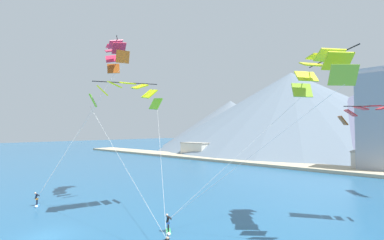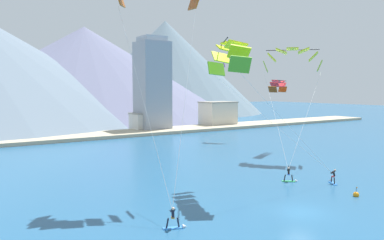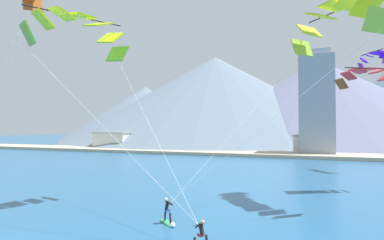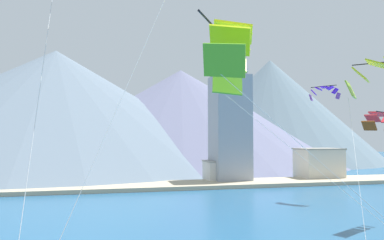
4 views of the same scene
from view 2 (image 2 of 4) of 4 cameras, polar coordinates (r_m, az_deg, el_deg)
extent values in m
plane|color=#23567F|center=(32.94, 16.13, -13.32)|extent=(400.00, 400.00, 0.00)
cube|color=#33B266|center=(42.80, 14.48, -9.02)|extent=(1.38, 1.27, 0.07)
cylinder|color=black|center=(42.66, 13.95, -8.53)|extent=(0.25, 0.24, 0.70)
cylinder|color=black|center=(42.76, 15.02, -8.52)|extent=(0.25, 0.24, 0.70)
cube|color=blue|center=(42.62, 14.50, -8.02)|extent=(0.36, 0.37, 0.12)
cylinder|color=black|center=(42.51, 14.51, -7.62)|extent=(0.36, 0.37, 0.59)
cylinder|color=black|center=(42.56, 14.35, -7.37)|extent=(0.39, 0.43, 0.38)
cylinder|color=black|center=(42.58, 14.65, -7.37)|extent=(0.39, 0.43, 0.38)
cylinder|color=black|center=(42.75, 14.47, -7.35)|extent=(0.42, 0.36, 0.03)
sphere|color=beige|center=(42.36, 14.54, -7.13)|extent=(0.21, 0.21, 0.21)
cone|color=white|center=(42.90, 15.64, -8.92)|extent=(0.46, 0.47, 0.36)
cube|color=#337FDB|center=(28.31, -2.94, -16.11)|extent=(1.50, 0.95, 0.07)
cylinder|color=black|center=(28.13, -3.77, -15.41)|extent=(0.27, 0.20, 0.72)
cylinder|color=black|center=(28.23, -2.12, -15.32)|extent=(0.27, 0.20, 0.72)
cube|color=orange|center=(28.04, -2.95, -14.61)|extent=(0.33, 0.37, 0.12)
cylinder|color=black|center=(27.87, -2.93, -14.02)|extent=(0.34, 0.42, 0.61)
cylinder|color=black|center=(27.89, -3.20, -13.63)|extent=(0.27, 0.51, 0.40)
cylinder|color=black|center=(27.92, -2.71, -13.61)|extent=(0.27, 0.51, 0.40)
cylinder|color=black|center=(28.08, -3.01, -13.56)|extent=(0.49, 0.23, 0.03)
sphere|color=beige|center=(27.64, -2.90, -13.34)|extent=(0.22, 0.22, 0.22)
cone|color=white|center=(28.42, -1.13, -15.89)|extent=(0.41, 0.45, 0.36)
cube|color=#337FDB|center=(43.32, 20.67, -9.01)|extent=(1.17, 1.44, 0.07)
cylinder|color=black|center=(42.87, 20.87, -8.65)|extent=(0.22, 0.25, 0.68)
cylinder|color=black|center=(43.59, 20.50, -8.42)|extent=(0.22, 0.25, 0.68)
cube|color=red|center=(43.15, 20.70, -8.05)|extent=(0.36, 0.34, 0.12)
cylinder|color=black|center=(43.11, 20.81, -7.64)|extent=(0.41, 0.37, 0.58)
cylinder|color=black|center=(42.94, 20.74, -7.46)|extent=(0.45, 0.34, 0.37)
cylinder|color=black|center=(43.14, 20.64, -7.40)|extent=(0.45, 0.34, 0.37)
cylinder|color=black|center=(42.99, 20.46, -7.48)|extent=(0.32, 0.45, 0.03)
sphere|color=tan|center=(43.08, 20.97, -7.16)|extent=(0.21, 0.21, 0.21)
cone|color=white|center=(44.10, 20.28, -8.67)|extent=(0.47, 0.45, 0.36)
cube|color=#A1C732|center=(55.57, 11.15, 7.95)|extent=(1.96, 1.99, 1.60)
cube|color=yellow|center=(55.68, 12.08, 9.27)|extent=(2.31, 2.35, 1.33)
cube|color=yellow|center=(55.75, 13.45, 10.14)|extent=(2.54, 2.56, 0.85)
cube|color=yellow|center=(55.76, 15.07, 10.42)|extent=(2.63, 2.59, 0.25)
cube|color=yellow|center=(55.72, 16.66, 10.07)|extent=(2.60, 2.49, 0.85)
cube|color=yellow|center=(55.63, 18.00, 9.15)|extent=(2.42, 2.22, 1.33)
cube|color=#A1C732|center=(55.50, 18.87, 7.79)|extent=(2.10, 1.82, 1.60)
cylinder|color=black|center=(56.68, 15.07, 10.27)|extent=(5.33, 5.38, 0.10)
cylinder|color=silver|center=(48.71, 12.45, 0.86)|extent=(7.59, 11.82, 11.30)
cylinder|color=silver|center=(48.67, 17.08, 0.76)|extent=(12.77, 5.91, 11.30)
cube|color=#BA591A|center=(37.09, 0.36, 17.62)|extent=(0.81, 1.95, 1.67)
cylinder|color=silver|center=(31.08, -7.58, 3.53)|extent=(0.20, 9.94, 16.37)
cylinder|color=silver|center=(31.51, -1.00, 3.59)|extent=(6.89, 7.21, 16.37)
cube|color=#57A321|center=(33.46, 7.29, 8.40)|extent=(1.91, 1.71, 1.58)
cube|color=#D4E70E|center=(34.47, 7.17, 10.17)|extent=(2.09, 2.01, 1.39)
cube|color=#D4E70E|center=(35.76, 6.72, 11.17)|extent=(2.22, 2.13, 1.02)
cube|color=#D4E70E|center=(37.15, 6.05, 11.33)|extent=(2.28, 2.07, 0.52)
cube|color=#D4E70E|center=(38.45, 5.25, 10.73)|extent=(2.28, 1.88, 1.02)
cube|color=#D4E70E|center=(39.50, 4.45, 9.49)|extent=(2.22, 1.53, 1.39)
cube|color=#57A321|center=(40.20, 3.72, 7.81)|extent=(2.11, 1.07, 1.58)
cylinder|color=black|center=(36.90, 4.80, 11.67)|extent=(3.99, 6.20, 0.10)
cylinder|color=silver|center=(37.50, 14.70, -1.06)|extent=(12.59, 0.54, 10.39)
cylinder|color=silver|center=(40.91, 12.20, -0.54)|extent=(9.95, 7.73, 10.39)
cube|color=#792F95|center=(74.64, 7.90, 8.33)|extent=(1.11, 0.85, 0.93)
cube|color=#4A0DD7|center=(74.86, 7.60, 8.89)|extent=(1.28, 1.11, 0.84)
cube|color=#4A0DD7|center=(75.09, 7.09, 9.27)|extent=(1.37, 1.29, 0.60)
cube|color=#4A0DD7|center=(75.29, 6.45, 9.40)|extent=(1.38, 1.35, 0.26)
cube|color=#4A0DD7|center=(75.42, 5.81, 9.26)|extent=(1.32, 1.36, 0.60)
cube|color=#4A0DD7|center=(75.46, 5.28, 8.88)|extent=(1.18, 1.25, 0.84)
cube|color=#792F95|center=(75.40, 4.94, 8.32)|extent=(0.97, 1.03, 0.93)
cylinder|color=black|center=(74.84, 6.39, 9.48)|extent=(2.10, 3.35, 0.10)
cube|color=#8F3A0F|center=(64.20, 13.64, 4.57)|extent=(1.25, 1.45, 0.99)
cube|color=red|center=(63.51, 13.51, 5.25)|extent=(1.44, 1.56, 0.80)
cube|color=red|center=(62.63, 13.30, 5.71)|extent=(1.54, 1.63, 0.52)
cube|color=red|center=(61.66, 13.04, 5.89)|extent=(1.54, 1.64, 0.18)
cube|color=red|center=(60.68, 12.75, 5.76)|extent=(1.51, 1.63, 0.52)
cube|color=red|center=(59.81, 12.46, 5.31)|extent=(1.38, 1.58, 0.80)
cube|color=#8F3A0F|center=(59.14, 12.20, 4.60)|extent=(1.16, 1.49, 0.99)
cylinder|color=black|center=(61.49, 13.56, 5.86)|extent=(4.84, 2.80, 0.10)
sphere|color=orange|center=(39.18, 23.72, -10.38)|extent=(0.56, 0.56, 0.56)
cylinder|color=black|center=(39.05, 23.74, -9.67)|extent=(0.04, 0.04, 0.44)
cube|color=orange|center=(39.08, 23.82, -9.39)|extent=(0.18, 0.01, 0.12)
cube|color=tan|center=(80.75, -15.89, -2.37)|extent=(180.00, 10.00, 0.70)
cube|color=silver|center=(90.64, -6.76, -0.36)|extent=(7.59, 5.31, 4.14)
cube|color=#9D9992|center=(90.47, -6.77, 1.04)|extent=(7.90, 5.52, 0.30)
cube|color=beige|center=(100.60, 3.97, 0.82)|extent=(8.53, 6.38, 6.43)
cube|color=gray|center=(100.43, 3.98, 2.74)|extent=(8.88, 6.64, 0.30)
cube|color=#999EA8|center=(89.96, -6.08, 5.05)|extent=(7.00, 7.00, 21.21)
cube|color=#A8ADB9|center=(90.71, -6.14, 12.14)|extent=(5.60, 5.60, 1.20)
cone|color=slate|center=(146.21, -15.99, 7.10)|extent=(111.58, 111.58, 33.09)
cone|color=slate|center=(163.52, -4.07, 8.07)|extent=(82.42, 82.42, 39.18)
camera|label=1|loc=(49.27, 42.87, 2.24)|focal=24.00mm
camera|label=3|loc=(40.69, 41.06, -2.26)|focal=28.00mm
camera|label=4|loc=(19.17, 25.92, 0.38)|focal=35.00mm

